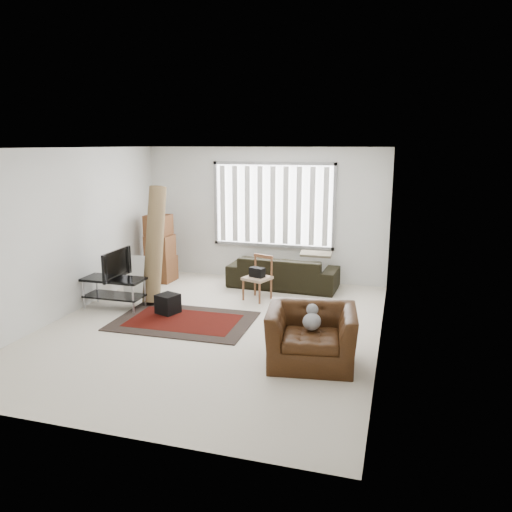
% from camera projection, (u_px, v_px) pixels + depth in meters
% --- Properties ---
extents(room, '(6.00, 6.02, 2.71)m').
position_uv_depth(room, '(224.00, 209.00, 7.75)').
color(room, beige).
rests_on(room, ground).
extents(persian_rug, '(2.19, 1.48, 0.02)m').
position_uv_depth(persian_rug, '(184.00, 321.00, 7.91)').
color(persian_rug, black).
rests_on(persian_rug, ground).
extents(tv_stand, '(1.05, 0.47, 0.53)m').
position_uv_depth(tv_stand, '(114.00, 286.00, 8.51)').
color(tv_stand, black).
rests_on(tv_stand, ground).
extents(tv, '(0.11, 0.85, 0.49)m').
position_uv_depth(tv, '(113.00, 264.00, 8.43)').
color(tv, black).
rests_on(tv, tv_stand).
extents(subwoofer, '(0.41, 0.41, 0.32)m').
position_uv_depth(subwoofer, '(168.00, 304.00, 8.24)').
color(subwoofer, black).
rests_on(subwoofer, persian_rug).
extents(moving_boxes, '(0.58, 0.53, 1.36)m').
position_uv_depth(moving_boxes, '(160.00, 251.00, 10.15)').
color(moving_boxes, brown).
rests_on(moving_boxes, ground).
extents(white_flatpack, '(0.57, 0.28, 0.70)m').
position_uv_depth(white_flatpack, '(138.00, 274.00, 9.43)').
color(white_flatpack, silver).
rests_on(white_flatpack, ground).
extents(rolled_rug, '(0.39, 0.87, 2.05)m').
position_uv_depth(rolled_rug, '(154.00, 244.00, 8.80)').
color(rolled_rug, brown).
rests_on(rolled_rug, ground).
extents(sofa, '(2.15, 0.99, 0.81)m').
position_uv_depth(sofa, '(283.00, 267.00, 9.73)').
color(sofa, black).
rests_on(sofa, ground).
extents(side_chair, '(0.55, 0.55, 0.80)m').
position_uv_depth(side_chair, '(258.00, 276.00, 8.96)').
color(side_chair, '#927860').
rests_on(side_chair, ground).
extents(armchair, '(1.24, 1.12, 0.83)m').
position_uv_depth(armchair, '(311.00, 332.00, 6.34)').
color(armchair, '#391D0B').
rests_on(armchair, ground).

